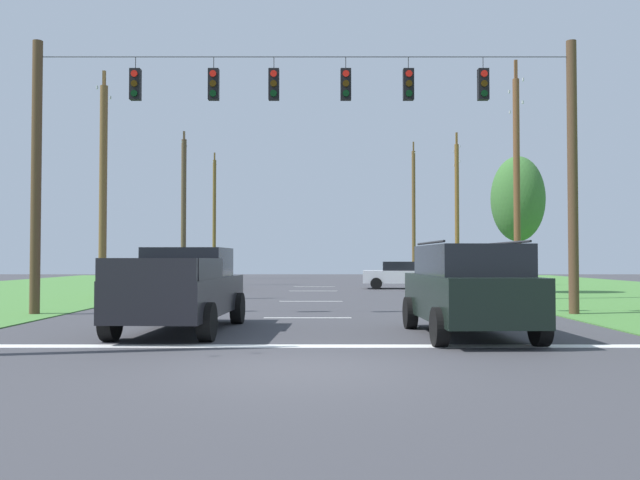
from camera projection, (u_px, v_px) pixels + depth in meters
name	position (u px, v px, depth m)	size (l,w,h in m)	color
ground_plane	(299.00, 369.00, 9.92)	(120.00, 120.00, 0.00)	#3D3D42
stop_bar_stripe	(303.00, 346.00, 12.54)	(13.92, 0.45, 0.01)	white
lane_dash_0	(309.00, 318.00, 18.53)	(0.15, 2.50, 0.01)	white
lane_dash_1	(313.00, 301.00, 25.69)	(0.15, 2.50, 0.01)	white
lane_dash_2	(315.00, 291.00, 33.92)	(0.15, 2.50, 0.01)	white
lane_dash_3	(316.00, 287.00, 39.12)	(0.15, 2.50, 0.01)	white
overhead_signal_span	(307.00, 154.00, 19.71)	(16.55, 0.31, 8.32)	brown
pickup_truck	(184.00, 289.00, 15.22)	(2.47, 5.48, 1.95)	black
suv_black	(470.00, 288.00, 14.09)	(2.34, 4.86, 2.05)	black
distant_car_crossing_white	(403.00, 275.00, 36.48)	(4.43, 2.29, 1.52)	silver
distant_car_oncoming	(207.00, 275.00, 35.68)	(2.11, 4.35, 1.52)	black
distant_car_far_parked	(135.00, 278.00, 30.30)	(2.05, 4.32, 1.52)	silver
utility_pole_mid_right	(519.00, 180.00, 26.76)	(0.27, 1.98, 9.91)	brown
utility_pole_far_right	(459.00, 209.00, 39.93)	(0.26, 1.89, 9.46)	brown
utility_pole_near_left	(415.00, 213.00, 54.86)	(0.30, 1.99, 11.58)	brown
utility_pole_far_left	(105.00, 189.00, 26.51)	(0.31, 1.71, 9.38)	brown
utility_pole_distant_right	(185.00, 210.00, 41.16)	(0.32, 1.57, 9.77)	brown
utility_pole_distant_left	(216.00, 217.00, 54.86)	(0.29, 1.71, 10.65)	brown
tree_roadside_right	(520.00, 199.00, 31.67)	(2.58, 2.58, 6.68)	brown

